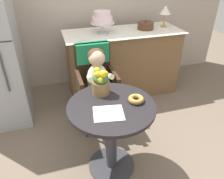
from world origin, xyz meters
The scene contains 11 objects.
ground_plane centered at (0.00, 0.00, 0.00)m, with size 8.00×8.00×0.00m, color #6B5B4C.
cafe_table centered at (0.00, 0.00, 0.51)m, with size 0.72×0.72×0.72m.
wicker_chair centered at (0.03, 0.75, 0.64)m, with size 0.42×0.45×0.95m.
seated_child centered at (0.03, 0.59, 0.68)m, with size 0.27×0.32×0.73m.
paper_napkin centered at (-0.05, -0.10, 0.72)m, with size 0.23×0.20×0.00m, color white.
donut_front centered at (0.21, -0.01, 0.74)m, with size 0.13×0.13×0.04m.
flower_vase centered at (-0.04, 0.20, 0.83)m, with size 0.15×0.15×0.25m.
display_counter centered at (0.55, 1.30, 0.45)m, with size 1.56×0.62×0.90m.
tiered_cake_stand centered at (0.27, 1.30, 1.08)m, with size 0.30×0.30×0.27m.
round_layer_cake centered at (0.87, 1.32, 0.95)m, with size 0.21×0.21×0.12m.
table_lamp centered at (1.15, 1.35, 1.12)m, with size 0.15×0.15×0.28m.
Camera 1 is at (-0.41, -1.38, 1.74)m, focal length 35.21 mm.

